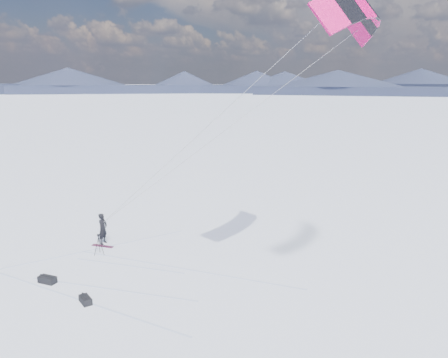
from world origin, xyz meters
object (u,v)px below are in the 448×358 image
Objects in this scene: tripod at (99,241)px; gear_bag_b at (85,300)px; snowkiter at (104,243)px; snowboard at (103,246)px; gear_bag_a at (47,279)px.

tripod reaches higher than gear_bag_b.
snowkiter is 1.36× the size of snowboard.
gear_bag_b is at bearing -152.25° from snowkiter.
snowboard is at bearing 96.03° from gear_bag_a.
snowkiter is at bearing 98.04° from gear_bag_a.
gear_bag_a is at bearing -164.13° from gear_bag_b.
tripod is (1.17, -1.34, 0.80)m from snowkiter.
gear_bag_a is (1.53, -4.85, 0.16)m from snowboard.
tripod is at bearing -153.70° from snowkiter.
gear_bag_a reaches higher than snowboard.
tripod is at bearing 88.50° from gear_bag_a.
snowkiter is at bearing 153.49° from gear_bag_b.
snowkiter is at bearing 115.29° from snowboard.
snowkiter is 5.55m from gear_bag_a.
snowboard is at bearing -154.29° from snowkiter.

